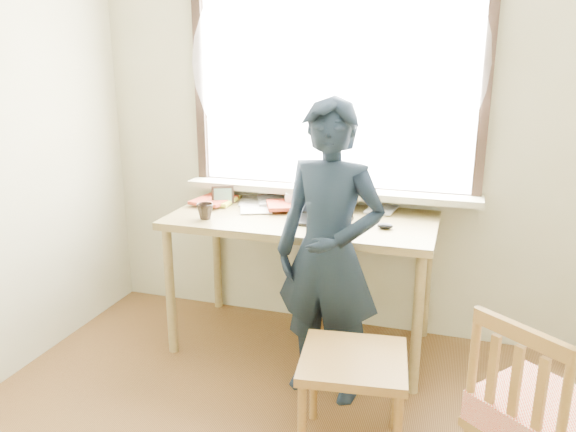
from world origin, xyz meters
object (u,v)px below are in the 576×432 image
(mug_dark, at_px, (205,211))
(side_chair, at_px, (536,417))
(laptop, at_px, (323,210))
(mug_white, at_px, (294,200))
(work_chair, at_px, (353,371))
(desk, at_px, (302,230))
(person, at_px, (329,254))

(mug_dark, distance_m, side_chair, 1.98)
(laptop, xyz_separation_m, side_chair, (1.08, -1.05, -0.42))
(laptop, distance_m, mug_white, 0.31)
(mug_dark, xyz_separation_m, work_chair, (1.01, -0.65, -0.48))
(work_chair, bearing_deg, laptop, 113.16)
(laptop, bearing_deg, mug_dark, -163.37)
(desk, bearing_deg, laptop, -13.46)
(desk, height_order, side_chair, side_chair)
(mug_white, xyz_separation_m, mug_dark, (-0.42, -0.39, -0.00))
(mug_dark, bearing_deg, desk, 23.39)
(side_chair, bearing_deg, work_chair, 164.29)
(side_chair, height_order, person, person)
(desk, height_order, mug_white, mug_white)
(work_chair, height_order, person, person)
(laptop, xyz_separation_m, person, (0.14, -0.41, -0.11))
(mug_white, height_order, work_chair, mug_white)
(desk, xyz_separation_m, mug_white, (-0.10, 0.17, 0.13))
(person, bearing_deg, laptop, 117.88)
(mug_white, bearing_deg, desk, -58.84)
(mug_white, xyz_separation_m, person, (0.37, -0.61, -0.10))
(laptop, distance_m, side_chair, 1.57)
(laptop, relative_size, mug_white, 2.82)
(mug_dark, relative_size, side_chair, 0.11)
(laptop, xyz_separation_m, mug_white, (-0.23, 0.20, -0.01))
(work_chair, bearing_deg, side_chair, -15.71)
(desk, distance_m, side_chair, 1.65)
(mug_white, bearing_deg, laptop, -40.76)
(mug_dark, bearing_deg, laptop, 16.63)
(work_chair, bearing_deg, mug_white, 119.59)
(desk, height_order, work_chair, desk)
(work_chair, height_order, side_chair, side_chair)
(laptop, relative_size, side_chair, 0.39)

